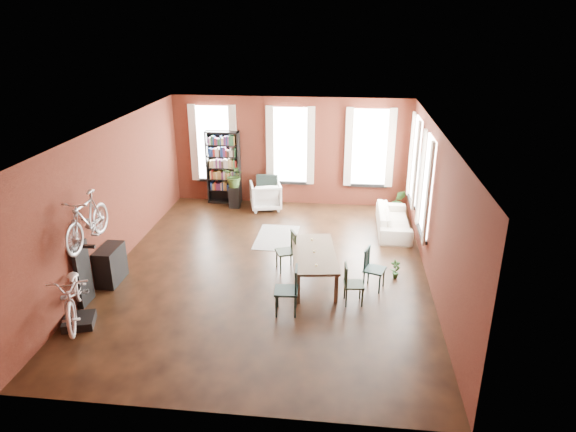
# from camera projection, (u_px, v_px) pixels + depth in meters

# --- Properties ---
(room) EXTENTS (9.00, 9.04, 3.22)m
(room) POSITION_uv_depth(u_px,v_px,m) (283.00, 172.00, 11.34)
(room) COLOR black
(room) RESTS_ON ground
(dining_table) EXTENTS (1.17, 2.08, 0.67)m
(dining_table) POSITION_uv_depth(u_px,v_px,m) (314.00, 267.00, 11.00)
(dining_table) COLOR brown
(dining_table) RESTS_ON ground
(dining_chair_a) EXTENTS (0.47, 0.47, 0.96)m
(dining_chair_a) POSITION_uv_depth(u_px,v_px,m) (286.00, 290.00, 9.77)
(dining_chair_a) COLOR #163130
(dining_chair_a) RESTS_ON ground
(dining_chair_b) EXTENTS (0.54, 0.54, 0.89)m
(dining_chair_b) POSITION_uv_depth(u_px,v_px,m) (286.00, 251.00, 11.44)
(dining_chair_b) COLOR black
(dining_chair_b) RESTS_ON ground
(dining_chair_c) EXTENTS (0.43, 0.43, 0.84)m
(dining_chair_c) POSITION_uv_depth(u_px,v_px,m) (354.00, 284.00, 10.12)
(dining_chair_c) COLOR black
(dining_chair_c) RESTS_ON ground
(dining_chair_d) EXTENTS (0.52, 0.52, 0.89)m
(dining_chair_d) POSITION_uv_depth(u_px,v_px,m) (374.00, 269.00, 10.65)
(dining_chair_d) COLOR #183634
(dining_chair_d) RESTS_ON ground
(bookshelf) EXTENTS (1.00, 0.32, 2.20)m
(bookshelf) POSITION_uv_depth(u_px,v_px,m) (224.00, 168.00, 15.36)
(bookshelf) COLOR black
(bookshelf) RESTS_ON ground
(white_armchair) EXTENTS (1.04, 1.00, 0.89)m
(white_armchair) POSITION_uv_depth(u_px,v_px,m) (266.00, 194.00, 15.08)
(white_armchair) COLOR white
(white_armchair) RESTS_ON ground
(cream_sofa) EXTENTS (0.61, 2.08, 0.81)m
(cream_sofa) POSITION_uv_depth(u_px,v_px,m) (394.00, 217.00, 13.52)
(cream_sofa) COLOR beige
(cream_sofa) RESTS_ON ground
(striped_rug) EXTENTS (1.05, 1.66, 0.01)m
(striped_rug) POSITION_uv_depth(u_px,v_px,m) (277.00, 237.00, 13.25)
(striped_rug) COLOR black
(striped_rug) RESTS_ON ground
(bike_trainer) EXTENTS (0.68, 0.68, 0.16)m
(bike_trainer) POSITION_uv_depth(u_px,v_px,m) (79.00, 321.00, 9.51)
(bike_trainer) COLOR black
(bike_trainer) RESTS_ON ground
(bike_wall_rack) EXTENTS (0.16, 0.60, 1.30)m
(bike_wall_rack) POSITION_uv_depth(u_px,v_px,m) (83.00, 274.00, 10.03)
(bike_wall_rack) COLOR black
(bike_wall_rack) RESTS_ON ground
(console_table) EXTENTS (0.40, 0.80, 0.80)m
(console_table) POSITION_uv_depth(u_px,v_px,m) (111.00, 265.00, 10.95)
(console_table) COLOR black
(console_table) RESTS_ON ground
(plant_stand) EXTENTS (0.33, 0.33, 0.63)m
(plant_stand) POSITION_uv_depth(u_px,v_px,m) (235.00, 197.00, 15.25)
(plant_stand) COLOR black
(plant_stand) RESTS_ON ground
(plant_by_sofa) EXTENTS (0.48, 0.74, 0.31)m
(plant_by_sofa) POSITION_uv_depth(u_px,v_px,m) (398.00, 207.00, 14.89)
(plant_by_sofa) COLOR #2D5B24
(plant_by_sofa) RESTS_ON ground
(plant_small) EXTENTS (0.37, 0.48, 0.15)m
(plant_small) POSITION_uv_depth(u_px,v_px,m) (395.00, 275.00, 11.21)
(plant_small) COLOR #2A6026
(plant_small) RESTS_ON ground
(bicycle_floor) EXTENTS (1.01, 1.19, 1.92)m
(bicycle_floor) POSITION_uv_depth(u_px,v_px,m) (70.00, 271.00, 9.15)
(bicycle_floor) COLOR beige
(bicycle_floor) RESTS_ON bike_trainer
(bicycle_hung) EXTENTS (0.47, 1.00, 1.66)m
(bicycle_hung) POSITION_uv_depth(u_px,v_px,m) (84.00, 203.00, 9.46)
(bicycle_hung) COLOR #A5A8AD
(bicycle_hung) RESTS_ON bike_wall_rack
(plant_on_stand) EXTENTS (0.79, 0.83, 0.54)m
(plant_on_stand) POSITION_uv_depth(u_px,v_px,m) (235.00, 178.00, 15.02)
(plant_on_stand) COLOR #375A24
(plant_on_stand) RESTS_ON plant_stand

